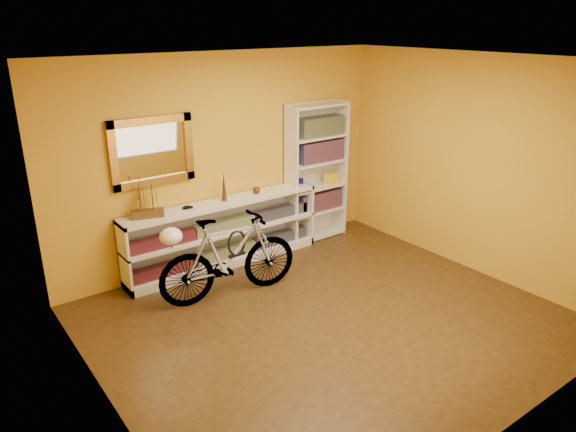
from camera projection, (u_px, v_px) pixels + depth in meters
floor at (328, 321)px, 5.57m from camera, size 4.50×4.00×0.01m
ceiling at (336, 60)px, 4.66m from camera, size 4.50×4.00×0.01m
back_wall at (225, 160)px, 6.63m from camera, size 4.50×0.01×2.60m
left_wall at (94, 262)px, 3.86m from camera, size 0.01×4.00×2.60m
right_wall at (475, 166)px, 6.37m from camera, size 0.01×4.00×2.60m
gilt_mirror at (152, 152)px, 5.98m from camera, size 0.98×0.06×0.78m
wall_socket at (285, 224)px, 7.48m from camera, size 0.09×0.02×0.09m
console_unit at (224, 233)px, 6.70m from camera, size 2.60×0.35×0.85m
cd_row_lower at (226, 252)px, 6.77m from camera, size 2.50×0.13×0.14m
cd_row_upper at (225, 225)px, 6.64m from camera, size 2.50×0.13×0.14m
model_ship at (146, 199)px, 5.94m from camera, size 0.38×0.24×0.42m
toy_car at (188, 209)px, 6.29m from camera, size 0.00×0.00×0.00m
bronze_ornament at (224, 186)px, 6.50m from camera, size 0.06×0.06×0.38m
decorative_orb at (256, 190)px, 6.81m from camera, size 0.09×0.09×0.09m
bookcase at (316, 173)px, 7.36m from camera, size 0.90×0.30×1.90m
book_row_a at (318, 200)px, 7.53m from camera, size 0.70×0.22×0.26m
book_row_b at (319, 151)px, 7.29m from camera, size 0.70×0.22×0.28m
book_row_c at (320, 126)px, 7.17m from camera, size 0.70×0.22×0.25m
travel_mug at (301, 184)px, 7.23m from camera, size 0.07×0.07×0.16m
red_tin at (304, 131)px, 7.07m from camera, size 0.14×0.14×0.16m
yellow_bag at (332, 178)px, 7.51m from camera, size 0.21×0.16×0.15m
bicycle at (229, 257)px, 5.90m from camera, size 0.65×1.68×0.96m
helmet at (171, 236)px, 5.50m from camera, size 0.24×0.23×0.18m
u_lock at (237, 243)px, 5.90m from camera, size 0.23×0.02×0.23m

